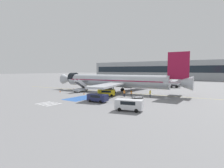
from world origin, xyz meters
TOP-DOWN VIEW (x-y plane):
  - ground_plane at (0.00, 0.00)m, footprint 600.00×600.00m
  - apron_leadline_yellow at (-0.81, -0.38)m, footprint 77.46×6.83m
  - apron_stand_patch_blue at (-0.81, -12.03)m, footprint 5.11×13.52m
  - apron_walkway_bar_0 at (-3.21, -23.41)m, footprint 0.44×3.60m
  - apron_walkway_bar_1 at (-2.01, -23.41)m, footprint 0.44×3.60m
  - apron_walkway_bar_2 at (-0.81, -23.41)m, footprint 0.44×3.60m
  - apron_walkway_bar_3 at (0.39, -23.41)m, footprint 0.44×3.60m
  - airliner at (-0.12, -0.32)m, footprint 43.64×33.98m
  - boarding_stairs_forward at (-9.67, -5.58)m, footprint 2.60×5.38m
  - fuel_tanker at (9.08, 24.38)m, footprint 8.92×3.40m
  - service_van_0 at (2.36, -8.56)m, footprint 4.76×4.23m
  - service_van_1 at (5.80, -16.40)m, footprint 4.51×2.27m
  - service_van_2 at (15.23, -19.72)m, footprint 4.87×2.89m
  - baggage_cart at (10.55, -6.94)m, footprint 2.78×2.97m
  - ground_crew_0 at (6.67, -6.58)m, footprint 0.47×0.47m
  - ground_crew_1 at (12.54, -3.78)m, footprint 0.27×0.45m
  - ground_crew_2 at (8.15, -5.53)m, footprint 0.23×0.43m
  - traffic_cone_0 at (-5.15, -8.99)m, footprint 0.41×0.41m
  - traffic_cone_1 at (-14.84, -9.44)m, footprint 0.43×0.43m
  - traffic_cone_2 at (-14.87, -3.54)m, footprint 0.62×0.62m
  - terminal_building at (-12.92, 89.36)m, footprint 126.06×12.10m

SIDE VIEW (x-z plane):
  - ground_plane at x=0.00m, z-range 0.00..0.00m
  - apron_leadline_yellow at x=-0.81m, z-range 0.00..0.01m
  - apron_stand_patch_blue at x=-0.81m, z-range 0.00..0.01m
  - apron_walkway_bar_0 at x=-3.21m, z-range 0.00..0.01m
  - apron_walkway_bar_1 at x=-2.01m, z-range 0.00..0.01m
  - apron_walkway_bar_2 at x=-0.81m, z-range 0.00..0.01m
  - apron_walkway_bar_3 at x=0.39m, z-range 0.00..0.01m
  - traffic_cone_0 at x=-5.15m, z-range 0.00..0.45m
  - traffic_cone_1 at x=-14.84m, z-range 0.00..0.48m
  - baggage_cart at x=10.55m, z-range -0.18..0.69m
  - traffic_cone_2 at x=-14.87m, z-range 0.00..0.69m
  - ground_crew_2 at x=8.15m, z-range 0.12..1.76m
  - boarding_stairs_forward at x=-9.67m, z-range -1.06..3.08m
  - ground_crew_0 at x=6.67m, z-range 0.14..1.93m
  - service_van_1 at x=5.80m, z-range 0.19..1.92m
  - service_van_0 at x=2.36m, z-range 0.20..1.94m
  - ground_crew_1 at x=12.54m, z-range 0.15..2.01m
  - service_van_2 at x=15.23m, z-range 0.20..2.12m
  - fuel_tanker at x=9.08m, z-range 0.00..3.25m
  - airliner at x=-0.12m, z-range -2.18..9.26m
  - terminal_building at x=-12.92m, z-range 0.00..13.54m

